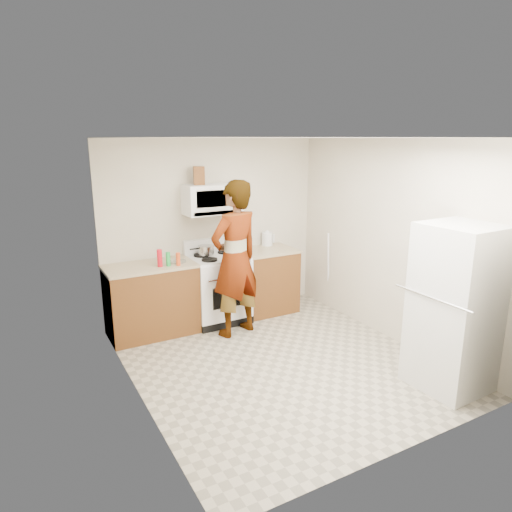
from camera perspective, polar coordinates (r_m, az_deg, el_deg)
floor at (r=5.39m, az=3.02°, el=-13.06°), size 3.60×3.60×0.00m
back_wall at (r=6.49m, az=-5.23°, el=3.38°), size 3.20×0.02×2.50m
right_wall at (r=5.92m, az=16.36°, el=1.78°), size 0.02×3.60×2.50m
cabinet_left at (r=6.09m, az=-12.91°, el=-5.50°), size 1.12×0.62×0.90m
counter_left at (r=5.95m, az=-13.16°, el=-1.26°), size 1.14×0.64×0.03m
cabinet_right at (r=6.73m, az=1.28°, el=-3.20°), size 0.80×0.62×0.90m
counter_right at (r=6.60m, az=1.30°, el=0.67°), size 0.82×0.64×0.03m
gas_range at (r=6.37m, az=-4.77°, el=-3.93°), size 0.76×0.65×1.13m
microwave at (r=6.22m, az=-5.49°, el=7.09°), size 0.76×0.38×0.40m
person at (r=5.79m, az=-2.62°, el=-0.40°), size 0.83×0.65×2.01m
fridge at (r=5.01m, az=23.69°, el=-5.94°), size 0.72×0.72×1.70m
kettle at (r=6.83m, az=1.39°, el=2.14°), size 0.21×0.21×0.20m
jug at (r=6.13m, az=-7.15°, el=9.95°), size 0.17×0.17×0.24m
saucepan at (r=6.26m, az=-6.26°, el=0.72°), size 0.25×0.25×0.12m
tray at (r=6.23m, az=-2.74°, el=0.16°), size 0.27×0.19×0.05m
bottle_spray at (r=5.82m, az=-11.95°, el=-0.26°), size 0.08×0.08×0.22m
bottle_hot_sauce at (r=5.83m, az=-9.71°, el=-0.39°), size 0.07×0.07×0.17m
bottle_green_cap at (r=5.83m, az=-10.92°, el=-0.38°), size 0.07×0.07×0.18m
pot_lid at (r=6.02m, az=-9.79°, el=-0.67°), size 0.24×0.24×0.01m
broom at (r=6.94m, az=9.02°, el=-1.67°), size 0.20×0.18×1.15m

